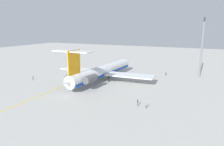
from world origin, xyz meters
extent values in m
plane|color=#ADADA8|center=(0.00, 0.00, 0.00)|extent=(302.01, 302.01, 0.00)
cylinder|color=silver|center=(-0.98, 7.24, 3.56)|extent=(40.24, 5.91, 4.28)
cone|color=silver|center=(-21.01, 8.05, 3.56)|extent=(4.62, 4.28, 4.11)
cone|color=silver|center=(19.06, 6.42, 3.95)|extent=(6.38, 3.89, 3.64)
cube|color=#19429E|center=(-0.98, 7.24, 2.60)|extent=(39.36, 5.96, 0.94)
cube|color=silver|center=(-2.32, -3.77, 2.82)|extent=(9.20, 18.60, 0.43)
cube|color=silver|center=(-1.42, 18.32, 2.82)|extent=(7.81, 18.21, 0.43)
cylinder|color=#515156|center=(12.68, 3.24, 3.89)|extent=(5.44, 2.70, 2.48)
cube|color=silver|center=(12.71, 3.98, 3.89)|extent=(3.26, 1.49, 0.51)
cylinder|color=#515156|center=(12.96, 10.11, 3.89)|extent=(5.44, 2.70, 2.48)
cube|color=silver|center=(12.93, 9.37, 3.89)|extent=(3.26, 1.49, 0.51)
cube|color=orange|center=(16.39, 6.53, 9.49)|extent=(5.81, 0.66, 7.58)
cube|color=silver|center=(16.69, 3.08, 12.98)|extent=(4.26, 6.40, 0.30)
cube|color=silver|center=(16.97, 9.94, 12.98)|extent=(4.26, 6.40, 0.30)
cylinder|color=black|center=(-13.22, 7.74, 1.62)|extent=(0.47, 0.47, 3.24)
cylinder|color=black|center=(0.22, 3.76, 1.62)|extent=(0.47, 0.47, 3.24)
cylinder|color=black|center=(0.50, 10.60, 1.62)|extent=(0.47, 0.47, 3.24)
cylinder|color=black|center=(11.32, -16.92, 0.40)|extent=(0.10, 0.10, 0.79)
cylinder|color=black|center=(11.18, -16.94, 0.40)|extent=(0.10, 0.10, 0.79)
cylinder|color=#191E4C|center=(11.25, -16.93, 1.11)|extent=(0.27, 0.27, 0.63)
sphere|color=#8C6647|center=(11.25, -16.93, 1.54)|extent=(0.25, 0.25, 0.25)
cylinder|color=#191E4C|center=(11.42, -16.91, 1.14)|extent=(0.07, 0.07, 0.53)
cylinder|color=#191E4C|center=(11.07, -16.96, 1.14)|extent=(0.07, 0.07, 0.53)
cylinder|color=black|center=(19.16, 28.38, 0.42)|extent=(0.11, 0.11, 0.85)
cylinder|color=black|center=(19.01, 28.33, 0.42)|extent=(0.11, 0.11, 0.85)
cylinder|color=#262628|center=(19.09, 28.36, 1.19)|extent=(0.29, 0.29, 0.67)
sphere|color=brown|center=(19.09, 28.36, 1.66)|extent=(0.27, 0.27, 0.27)
cylinder|color=#262628|center=(19.26, 28.42, 1.22)|extent=(0.08, 0.08, 0.57)
cylinder|color=#262628|center=(18.91, 28.30, 1.22)|extent=(0.08, 0.08, 0.57)
cylinder|color=black|center=(19.68, 30.87, 0.41)|extent=(0.10, 0.10, 0.82)
cylinder|color=black|center=(19.83, 30.85, 0.41)|extent=(0.10, 0.10, 0.82)
cylinder|color=gray|center=(19.75, 30.86, 1.14)|extent=(0.28, 0.28, 0.65)
sphere|color=#DBB28E|center=(19.75, 30.86, 1.60)|extent=(0.26, 0.26, 0.26)
cylinder|color=gray|center=(19.57, 30.88, 1.18)|extent=(0.08, 0.08, 0.55)
cylinder|color=gray|center=(19.93, 30.84, 1.18)|extent=(0.08, 0.08, 0.55)
cylinder|color=black|center=(-18.95, 27.96, 0.39)|extent=(0.10, 0.10, 0.78)
cylinder|color=black|center=(-19.03, 28.07, 0.39)|extent=(0.10, 0.10, 0.78)
cylinder|color=#191E4C|center=(-18.99, 28.02, 1.09)|extent=(0.26, 0.26, 0.62)
sphere|color=#DBB28E|center=(-18.99, 28.02, 1.52)|extent=(0.24, 0.24, 0.24)
cylinder|color=#191E4C|center=(-18.89, 27.88, 1.12)|extent=(0.07, 0.07, 0.52)
cylinder|color=#191E4C|center=(-19.10, 28.15, 1.12)|extent=(0.07, 0.07, 0.52)
cone|color=#EA590F|center=(-23.59, 24.65, 0.28)|extent=(0.40, 0.40, 0.55)
cone|color=#EA590F|center=(-22.31, 24.53, 0.28)|extent=(0.40, 0.40, 0.55)
cube|color=gold|center=(-0.98, -1.67, 0.00)|extent=(106.92, 3.94, 0.01)
cylinder|color=slate|center=(-21.89, 41.00, 11.64)|extent=(0.70, 0.70, 23.28)
cube|color=#424244|center=(-21.89, 41.00, 23.78)|extent=(4.00, 0.60, 0.60)
cube|color=#2D2D30|center=(-23.39, 41.00, 23.43)|extent=(0.70, 0.50, 0.44)
cube|color=#2D2D30|center=(-20.39, 41.00, 23.43)|extent=(0.70, 0.50, 0.44)
camera|label=1|loc=(67.74, 44.30, 20.01)|focal=32.99mm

